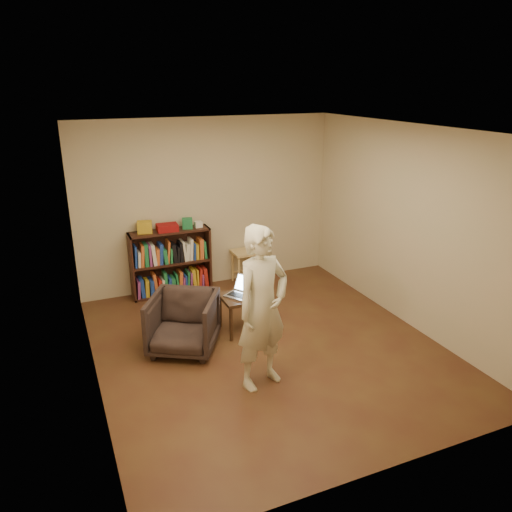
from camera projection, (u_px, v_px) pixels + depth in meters
name	position (u px, v px, depth m)	size (l,w,h in m)	color
floor	(267.00, 347.00, 6.12)	(4.50, 4.50, 0.00)	#451F16
ceiling	(269.00, 130.00, 5.26)	(4.50, 4.50, 0.00)	silver
wall_back	(208.00, 204.00, 7.64)	(4.00, 4.00, 0.00)	#BEB590
wall_left	(85.00, 272.00, 4.95)	(4.50, 4.50, 0.00)	#BEB590
wall_right	(409.00, 227.00, 6.43)	(4.50, 4.50, 0.00)	#BEB590
bookshelf	(171.00, 266.00, 7.55)	(1.20, 0.30, 1.00)	black
box_yellow	(145.00, 227.00, 7.21)	(0.21, 0.15, 0.17)	gold
red_cloth	(167.00, 228.00, 7.32)	(0.30, 0.22, 0.10)	maroon
box_green	(187.00, 223.00, 7.44)	(0.15, 0.15, 0.15)	#207943
box_white	(198.00, 224.00, 7.50)	(0.11, 0.11, 0.09)	silver
stool	(244.00, 257.00, 7.93)	(0.37, 0.37, 0.54)	tan
armchair	(183.00, 323.00, 5.95)	(0.76, 0.78, 0.71)	#2F231F
side_table	(240.00, 302.00, 6.40)	(0.48, 0.48, 0.49)	black
laptop	(242.00, 291.00, 6.39)	(0.47, 0.47, 0.22)	#B1B0B5
person	(262.00, 308.00, 5.12)	(0.64, 0.42, 1.77)	beige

